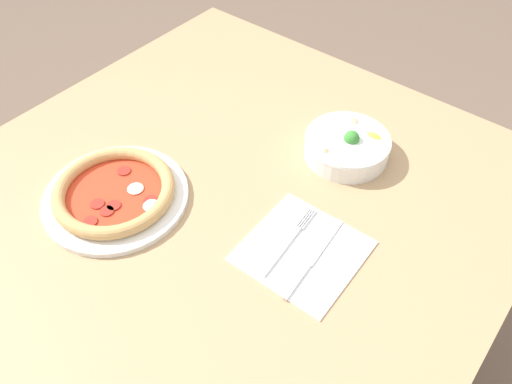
# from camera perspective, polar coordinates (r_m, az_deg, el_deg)

# --- Properties ---
(ground_plane) EXTENTS (8.00, 8.00, 0.00)m
(ground_plane) POSITION_cam_1_polar(r_m,az_deg,el_deg) (1.63, -1.77, -18.08)
(ground_plane) COLOR brown
(dining_table) EXTENTS (1.06, 1.05, 0.76)m
(dining_table) POSITION_cam_1_polar(r_m,az_deg,el_deg) (1.07, -2.57, -3.41)
(dining_table) COLOR tan
(dining_table) RESTS_ON ground_plane
(pizza) EXTENTS (0.28, 0.28, 0.04)m
(pizza) POSITION_cam_1_polar(r_m,az_deg,el_deg) (1.00, -15.83, -0.13)
(pizza) COLOR white
(pizza) RESTS_ON dining_table
(bowl) EXTENTS (0.18, 0.18, 0.07)m
(bowl) POSITION_cam_1_polar(r_m,az_deg,el_deg) (1.06, 10.36, 5.32)
(bowl) COLOR white
(bowl) RESTS_ON dining_table
(napkin) EXTENTS (0.20, 0.20, 0.00)m
(napkin) POSITION_cam_1_polar(r_m,az_deg,el_deg) (0.89, 5.34, -6.71)
(napkin) COLOR white
(napkin) RESTS_ON dining_table
(fork) EXTENTS (0.03, 0.18, 0.00)m
(fork) POSITION_cam_1_polar(r_m,az_deg,el_deg) (0.90, 3.76, -5.70)
(fork) COLOR silver
(fork) RESTS_ON napkin
(knife) EXTENTS (0.03, 0.20, 0.01)m
(knife) POSITION_cam_1_polar(r_m,az_deg,el_deg) (0.88, 6.39, -7.77)
(knife) COLOR silver
(knife) RESTS_ON napkin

